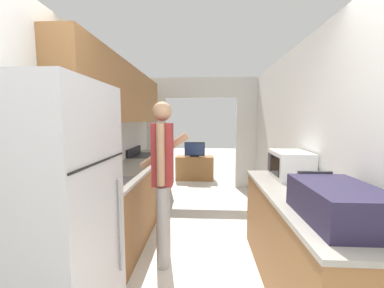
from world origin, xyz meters
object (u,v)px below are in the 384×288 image
at_px(refrigerator, 54,220).
at_px(tv_cabinet, 195,168).
at_px(suitcase, 338,203).
at_px(microwave, 290,165).
at_px(range_oven, 150,179).
at_px(person, 163,178).
at_px(television, 195,150).

xyz_separation_m(refrigerator, tv_cabinet, (0.74, 4.61, -0.59)).
distance_m(suitcase, tv_cabinet, 4.73).
distance_m(suitcase, microwave, 1.14).
xyz_separation_m(refrigerator, suitcase, (1.86, 0.08, 0.13)).
bearing_deg(tv_cabinet, microwave, -70.37).
relative_size(refrigerator, range_oven, 1.72).
distance_m(person, tv_cabinet, 3.69).
xyz_separation_m(range_oven, microwave, (1.98, -1.60, 0.60)).
distance_m(range_oven, person, 1.99).
relative_size(refrigerator, person, 1.03).
relative_size(tv_cabinet, television, 1.87).
height_order(refrigerator, suitcase, refrigerator).
distance_m(person, television, 3.60).
bearing_deg(suitcase, person, 145.31).
height_order(range_oven, microwave, microwave).
height_order(person, microwave, person).
xyz_separation_m(suitcase, microwave, (0.09, 1.13, 0.03)).
relative_size(range_oven, person, 0.60).
bearing_deg(person, range_oven, 15.51).
relative_size(person, suitcase, 2.57).
bearing_deg(microwave, range_oven, 140.98).
height_order(refrigerator, person, refrigerator).
height_order(microwave, tv_cabinet, microwave).
bearing_deg(tv_cabinet, television, -90.00).
bearing_deg(suitcase, television, 103.99).
bearing_deg(tv_cabinet, suitcase, -76.14).
relative_size(person, television, 3.34).
distance_m(refrigerator, range_oven, 2.85).
height_order(refrigerator, television, refrigerator).
xyz_separation_m(person, suitcase, (1.30, -0.90, 0.08)).
bearing_deg(microwave, suitcase, -94.79).
bearing_deg(person, refrigerator, 148.19).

